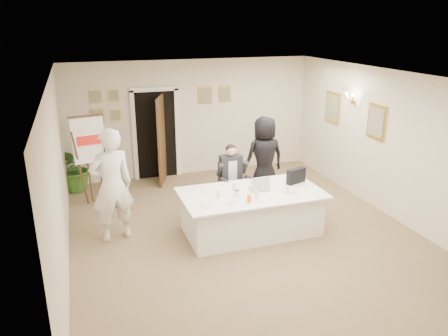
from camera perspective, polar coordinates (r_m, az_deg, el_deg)
floor at (r=8.04m, az=2.44°, el=-8.37°), size 7.00×7.00×0.00m
ceiling at (r=7.21m, az=2.75°, el=11.85°), size 6.00×7.00×0.02m
wall_back at (r=10.73m, az=-4.23°, el=6.53°), size 6.00×0.10×2.80m
wall_front at (r=4.69m, az=18.56°, el=-11.20°), size 6.00×0.10×2.80m
wall_left at (r=7.04m, az=-20.81°, el=-1.26°), size 0.10×7.00×2.80m
wall_right at (r=9.00m, az=20.70°, el=2.96°), size 0.10×7.00×2.80m
doorway at (r=10.46m, az=-8.63°, el=4.04°), size 1.14×0.86×2.20m
pictures_back_wall at (r=10.45m, az=-8.54°, el=8.56°), size 3.40×0.06×0.80m
pictures_right_wall at (r=9.83m, az=16.45°, el=6.77°), size 0.06×2.20×0.80m
wall_sconce at (r=9.73m, az=16.29°, el=8.77°), size 0.20×0.30×0.24m
conference_table at (r=7.90m, az=3.57°, el=-5.75°), size 2.51×1.35×0.78m
seated_man at (r=8.70m, az=0.99°, el=-1.24°), size 0.66×0.70×1.38m
flip_chart at (r=9.33m, az=-17.07°, el=0.41°), size 0.67×0.46×1.86m
standing_man at (r=7.65m, az=-14.44°, el=-2.23°), size 0.81×0.62×2.00m
standing_woman at (r=9.31m, az=5.27°, el=1.34°), size 0.88×0.58×1.78m
potted_palm at (r=10.34m, az=-18.85°, el=0.16°), size 1.27×1.22×1.09m
laptop at (r=7.85m, az=4.48°, el=-1.82°), size 0.37×0.39×0.28m
laptop_bag at (r=8.23m, az=9.39°, el=-1.01°), size 0.42×0.23×0.28m
paper_stack at (r=7.85m, az=8.62°, el=-2.96°), size 0.29×0.21×0.03m
plate_left at (r=7.19m, az=-2.23°, el=-4.89°), size 0.27×0.27×0.01m
plate_mid at (r=7.27m, az=1.01°, el=-4.61°), size 0.24×0.24×0.01m
plate_near at (r=7.41m, az=4.55°, el=-4.18°), size 0.20×0.20×0.01m
glass_a at (r=7.47m, az=-0.72°, el=-3.42°), size 0.08×0.08×0.14m
glass_b at (r=7.45m, az=4.29°, el=-3.54°), size 0.09×0.09×0.14m
glass_c at (r=7.72m, az=8.30°, el=-2.86°), size 0.07×0.07×0.14m
glass_d at (r=7.77m, az=1.35°, el=-2.52°), size 0.07×0.07×0.14m
oj_glass at (r=7.30m, az=3.28°, el=-4.02°), size 0.08×0.08×0.13m
steel_jug at (r=7.55m, az=1.67°, el=-3.31°), size 0.11×0.11×0.11m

